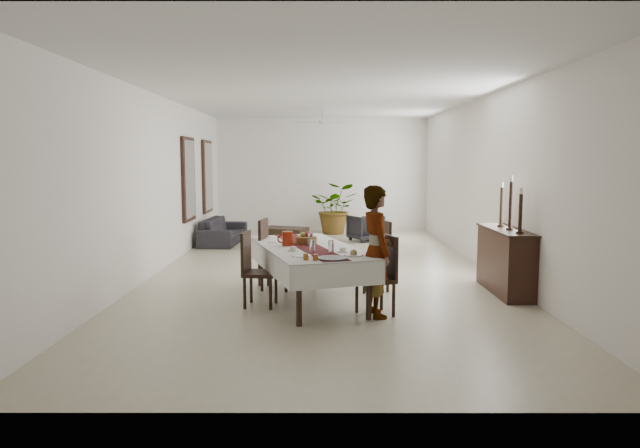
# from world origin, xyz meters

# --- Properties ---
(floor) EXTENTS (6.00, 12.00, 0.00)m
(floor) POSITION_xyz_m (0.00, 0.00, 0.00)
(floor) COLOR beige
(floor) RESTS_ON ground
(ceiling) EXTENTS (6.00, 12.00, 0.02)m
(ceiling) POSITION_xyz_m (0.00, 0.00, 3.20)
(ceiling) COLOR white
(ceiling) RESTS_ON wall_back
(wall_back) EXTENTS (6.00, 0.02, 3.20)m
(wall_back) POSITION_xyz_m (0.00, 6.00, 1.60)
(wall_back) COLOR white
(wall_back) RESTS_ON floor
(wall_front) EXTENTS (6.00, 0.02, 3.20)m
(wall_front) POSITION_xyz_m (0.00, -6.00, 1.60)
(wall_front) COLOR white
(wall_front) RESTS_ON floor
(wall_left) EXTENTS (0.02, 12.00, 3.20)m
(wall_left) POSITION_xyz_m (-3.00, 0.00, 1.60)
(wall_left) COLOR white
(wall_left) RESTS_ON floor
(wall_right) EXTENTS (0.02, 12.00, 3.20)m
(wall_right) POSITION_xyz_m (3.00, 0.00, 1.60)
(wall_right) COLOR white
(wall_right) RESTS_ON floor
(dining_table_top) EXTENTS (1.75, 2.70, 0.05)m
(dining_table_top) POSITION_xyz_m (-0.23, -2.32, 0.76)
(dining_table_top) COLOR black
(dining_table_top) RESTS_ON table_leg_fl
(table_leg_fl) EXTENTS (0.09, 0.09, 0.73)m
(table_leg_fl) POSITION_xyz_m (-0.31, -3.59, 0.36)
(table_leg_fl) COLOR black
(table_leg_fl) RESTS_ON floor
(table_leg_fr) EXTENTS (0.09, 0.09, 0.73)m
(table_leg_fr) POSITION_xyz_m (0.57, -3.31, 0.36)
(table_leg_fr) COLOR black
(table_leg_fr) RESTS_ON floor
(table_leg_bl) EXTENTS (0.09, 0.09, 0.73)m
(table_leg_bl) POSITION_xyz_m (-1.02, -1.32, 0.36)
(table_leg_bl) COLOR black
(table_leg_bl) RESTS_ON floor
(table_leg_br) EXTENTS (0.09, 0.09, 0.73)m
(table_leg_br) POSITION_xyz_m (-0.15, -1.04, 0.36)
(table_leg_br) COLOR black
(table_leg_br) RESTS_ON floor
(tablecloth_top) EXTENTS (1.98, 2.94, 0.01)m
(tablecloth_top) POSITION_xyz_m (-0.23, -2.32, 0.79)
(tablecloth_top) COLOR silver
(tablecloth_top) RESTS_ON dining_table_top
(tablecloth_drape_left) EXTENTS (0.82, 2.57, 0.31)m
(tablecloth_drape_left) POSITION_xyz_m (-0.81, -2.50, 0.64)
(tablecloth_drape_left) COLOR white
(tablecloth_drape_left) RESTS_ON dining_table_top
(tablecloth_drape_right) EXTENTS (0.82, 2.57, 0.31)m
(tablecloth_drape_right) POSITION_xyz_m (0.35, -2.13, 0.64)
(tablecloth_drape_right) COLOR silver
(tablecloth_drape_right) RESTS_ON dining_table_top
(tablecloth_drape_near) EXTENTS (1.18, 0.38, 0.31)m
(tablecloth_drape_near) POSITION_xyz_m (0.18, -3.59, 0.64)
(tablecloth_drape_near) COLOR silver
(tablecloth_drape_near) RESTS_ON dining_table_top
(tablecloth_drape_far) EXTENTS (1.18, 0.38, 0.31)m
(tablecloth_drape_far) POSITION_xyz_m (-0.63, -1.04, 0.64)
(tablecloth_drape_far) COLOR silver
(tablecloth_drape_far) RESTS_ON dining_table_top
(table_runner) EXTENTS (1.13, 2.60, 0.00)m
(table_runner) POSITION_xyz_m (-0.23, -2.32, 0.80)
(table_runner) COLOR #5C1A1C
(table_runner) RESTS_ON tablecloth_top
(red_pitcher) EXTENTS (0.20, 0.20, 0.21)m
(red_pitcher) POSITION_xyz_m (-0.52, -2.25, 0.90)
(red_pitcher) COLOR #991F0B
(red_pitcher) RESTS_ON tablecloth_top
(pitcher_handle) EXTENTS (0.13, 0.06, 0.13)m
(pitcher_handle) POSITION_xyz_m (-0.61, -2.27, 0.90)
(pitcher_handle) COLOR maroon
(pitcher_handle) RESTS_ON red_pitcher
(wine_glass_near) EXTENTS (0.07, 0.07, 0.18)m
(wine_glass_near) POSITION_xyz_m (0.10, -2.92, 0.88)
(wine_glass_near) COLOR silver
(wine_glass_near) RESTS_ON tablecloth_top
(wine_glass_mid) EXTENTS (0.07, 0.07, 0.18)m
(wine_glass_mid) POSITION_xyz_m (-0.15, -2.89, 0.88)
(wine_glass_mid) COLOR white
(wine_glass_mid) RESTS_ON tablecloth_top
(wine_glass_far) EXTENTS (0.07, 0.07, 0.18)m
(wine_glass_far) POSITION_xyz_m (-0.19, -2.25, 0.88)
(wine_glass_far) COLOR white
(wine_glass_far) RESTS_ON tablecloth_top
(teacup_right) EXTENTS (0.09, 0.09, 0.06)m
(teacup_right) POSITION_xyz_m (0.26, -2.82, 0.82)
(teacup_right) COLOR white
(teacup_right) RESTS_ON saucer_right
(saucer_right) EXTENTS (0.16, 0.16, 0.01)m
(saucer_right) POSITION_xyz_m (0.26, -2.82, 0.80)
(saucer_right) COLOR silver
(saucer_right) RESTS_ON tablecloth_top
(teacup_left) EXTENTS (0.09, 0.09, 0.06)m
(teacup_left) POSITION_xyz_m (-0.42, -2.76, 0.82)
(teacup_left) COLOR silver
(teacup_left) RESTS_ON saucer_left
(saucer_left) EXTENTS (0.16, 0.16, 0.01)m
(saucer_left) POSITION_xyz_m (-0.42, -2.76, 0.80)
(saucer_left) COLOR white
(saucer_left) RESTS_ON tablecloth_top
(plate_near_right) EXTENTS (0.25, 0.25, 0.02)m
(plate_near_right) POSITION_xyz_m (0.38, -3.11, 0.80)
(plate_near_right) COLOR silver
(plate_near_right) RESTS_ON tablecloth_top
(bread_near_right) EXTENTS (0.09, 0.09, 0.09)m
(bread_near_right) POSITION_xyz_m (0.38, -3.11, 0.83)
(bread_near_right) COLOR tan
(bread_near_right) RESTS_ON plate_near_right
(plate_near_left) EXTENTS (0.25, 0.25, 0.02)m
(plate_near_left) POSITION_xyz_m (-0.29, -3.16, 0.80)
(plate_near_left) COLOR white
(plate_near_left) RESTS_ON tablecloth_top
(plate_far_left) EXTENTS (0.25, 0.25, 0.02)m
(plate_far_left) POSITION_xyz_m (-0.72, -1.87, 0.80)
(plate_far_left) COLOR white
(plate_far_left) RESTS_ON tablecloth_top
(serving_tray) EXTENTS (0.38, 0.38, 0.02)m
(serving_tray) POSITION_xyz_m (0.10, -3.36, 0.80)
(serving_tray) COLOR #414146
(serving_tray) RESTS_ON tablecloth_top
(jam_jar_a) EXTENTS (0.07, 0.07, 0.08)m
(jam_jar_a) POSITION_xyz_m (-0.11, -3.46, 0.83)
(jam_jar_a) COLOR brown
(jam_jar_a) RESTS_ON tablecloth_top
(jam_jar_b) EXTENTS (0.07, 0.07, 0.08)m
(jam_jar_b) POSITION_xyz_m (-0.23, -3.43, 0.83)
(jam_jar_b) COLOR #915515
(jam_jar_b) RESTS_ON tablecloth_top
(fruit_basket) EXTENTS (0.31, 0.31, 0.10)m
(fruit_basket) POSITION_xyz_m (-0.26, -2.05, 0.85)
(fruit_basket) COLOR brown
(fruit_basket) RESTS_ON tablecloth_top
(fruit_red) EXTENTS (0.09, 0.09, 0.09)m
(fruit_red) POSITION_xyz_m (-0.23, -2.02, 0.92)
(fruit_red) COLOR maroon
(fruit_red) RESTS_ON fruit_basket
(fruit_green) EXTENTS (0.08, 0.08, 0.08)m
(fruit_green) POSITION_xyz_m (-0.31, -2.03, 0.92)
(fruit_green) COLOR olive
(fruit_green) RESTS_ON fruit_basket
(chair_right_near_seat) EXTENTS (0.56, 0.56, 0.05)m
(chair_right_near_seat) POSITION_xyz_m (0.67, -3.07, 0.46)
(chair_right_near_seat) COLOR black
(chair_right_near_seat) RESTS_ON chair_right_near_leg_fl
(chair_right_near_leg_fl) EXTENTS (0.06, 0.06, 0.44)m
(chair_right_near_leg_fl) POSITION_xyz_m (0.90, -3.18, 0.22)
(chair_right_near_leg_fl) COLOR black
(chair_right_near_leg_fl) RESTS_ON floor
(chair_right_near_leg_fr) EXTENTS (0.06, 0.06, 0.44)m
(chair_right_near_leg_fr) POSITION_xyz_m (0.78, -2.84, 0.22)
(chair_right_near_leg_fr) COLOR black
(chair_right_near_leg_fr) RESTS_ON floor
(chair_right_near_leg_bl) EXTENTS (0.06, 0.06, 0.44)m
(chair_right_near_leg_bl) POSITION_xyz_m (0.56, -3.30, 0.22)
(chair_right_near_leg_bl) COLOR black
(chair_right_near_leg_bl) RESTS_ON floor
(chair_right_near_leg_br) EXTENTS (0.06, 0.06, 0.44)m
(chair_right_near_leg_br) POSITION_xyz_m (0.44, -2.96, 0.22)
(chair_right_near_leg_br) COLOR black
(chair_right_near_leg_br) RESTS_ON floor
(chair_right_near_back) EXTENTS (0.18, 0.43, 0.56)m
(chair_right_near_back) POSITION_xyz_m (0.86, -3.00, 0.76)
(chair_right_near_back) COLOR black
(chair_right_near_back) RESTS_ON chair_right_near_seat
(chair_right_far_seat) EXTENTS (0.56, 0.56, 0.05)m
(chair_right_far_seat) POSITION_xyz_m (0.76, -1.64, 0.48)
(chair_right_far_seat) COLOR black
(chair_right_far_seat) RESTS_ON chair_right_far_leg_fl
(chair_right_far_leg_fl) EXTENTS (0.06, 0.06, 0.46)m
(chair_right_far_leg_fl) POSITION_xyz_m (0.99, -1.78, 0.23)
(chair_right_far_leg_fl) COLOR black
(chair_right_far_leg_fl) RESTS_ON floor
(chair_right_far_leg_fr) EXTENTS (0.06, 0.06, 0.46)m
(chair_right_far_leg_fr) POSITION_xyz_m (0.90, -1.42, 0.23)
(chair_right_far_leg_fr) COLOR black
(chair_right_far_leg_fr) RESTS_ON floor
(chair_right_far_leg_bl) EXTENTS (0.06, 0.06, 0.46)m
(chair_right_far_leg_bl) POSITION_xyz_m (0.62, -1.87, 0.23)
(chair_right_far_leg_bl) COLOR black
(chair_right_far_leg_bl) RESTS_ON floor
(chair_right_far_leg_br) EXTENTS (0.06, 0.06, 0.46)m
(chair_right_far_leg_br) POSITION_xyz_m (0.53, -1.50, 0.23)
(chair_right_far_leg_br) COLOR black
(chair_right_far_leg_br) RESTS_ON floor
(chair_right_far_back) EXTENTS (0.15, 0.46, 0.59)m
(chair_right_far_back) POSITION_xyz_m (0.96, -1.59, 0.80)
(chair_right_far_back) COLOR black
(chair_right_far_back) RESTS_ON chair_right_far_seat
(chair_left_near_seat) EXTENTS (0.49, 0.49, 0.05)m
(chair_left_near_seat) POSITION_xyz_m (-0.88, -2.63, 0.46)
(chair_left_near_seat) COLOR black
(chair_left_near_seat) RESTS_ON chair_left_near_leg_fl
(chair_left_near_leg_fl) EXTENTS (0.05, 0.05, 0.44)m
(chair_left_near_leg_fl) POSITION_xyz_m (-1.04, -2.42, 0.22)
(chair_left_near_leg_fl) COLOR black
(chair_left_near_leg_fl) RESTS_ON floor
(chair_left_near_leg_fr) EXTENTS (0.05, 0.05, 0.44)m
(chair_left_near_leg_fr) POSITION_xyz_m (-1.08, -2.78, 0.22)
(chair_left_near_leg_fr) COLOR black
(chair_left_near_leg_fr) RESTS_ON floor
(chair_left_near_leg_bl) EXTENTS (0.05, 0.05, 0.44)m
(chair_left_near_leg_bl) POSITION_xyz_m (-0.68, -2.47, 0.22)
(chair_left_near_leg_bl) COLOR black
(chair_left_near_leg_bl) RESTS_ON floor
(chair_left_near_leg_br) EXTENTS (0.05, 0.05, 0.44)m
(chair_left_near_leg_br) POSITION_xyz_m (-0.72, -2.83, 0.22)
(chair_left_near_leg_br) COLOR black
(chair_left_near_leg_br) RESTS_ON floor
(chair_left_near_back) EXTENTS (0.09, 0.44, 0.56)m
(chair_left_near_back) POSITION_xyz_m (-1.08, -2.60, 0.76)
(chair_left_near_back) COLOR black
(chair_left_near_back) RESTS_ON chair_left_near_seat
(chair_left_far_seat) EXTENTS (0.54, 0.54, 0.05)m
(chair_left_far_seat) POSITION_xyz_m (-0.73, -1.56, 0.49)
(chair_left_far_seat) COLOR black
(chair_left_far_seat) RESTS_ON chair_left_far_leg_fl
(chair_left_far_leg_fl) EXTENTS (0.05, 0.05, 0.46)m
(chair_left_far_leg_fl) POSITION_xyz_m (-0.89, -1.34, 0.23)
(chair_left_far_leg_fl) COLOR black
(chair_left_far_leg_fl) RESTS_ON floor
(chair_left_far_leg_fr) EXTENTS (0.05, 0.05, 0.46)m
(chair_left_far_leg_fr) POSITION_xyz_m (-0.95, -1.72, 0.23)
(chair_left_far_leg_fr) COLOR black
(chair_left_far_leg_fr) RESTS_ON floor
(chair_left_far_leg_bl) EXTENTS (0.05, 0.05, 0.46)m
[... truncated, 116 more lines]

